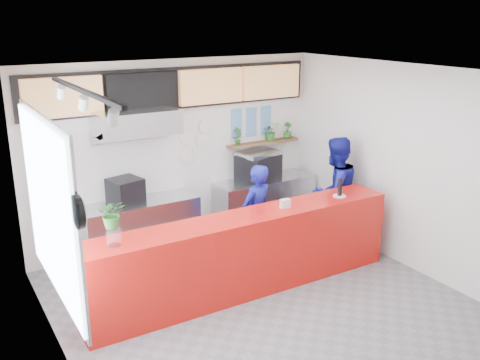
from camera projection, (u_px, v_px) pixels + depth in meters
name	position (u px, v px, depth m)	size (l,w,h in m)	color
floor	(261.00, 303.00, 7.06)	(5.00, 5.00, 0.00)	slate
ceiling	(264.00, 73.00, 6.17)	(5.00, 5.00, 0.00)	silver
wall_back	(178.00, 153.00, 8.66)	(5.00, 5.00, 0.00)	white
wall_left	(55.00, 237.00, 5.38)	(5.00, 5.00, 0.00)	white
wall_right	(404.00, 167.00, 7.85)	(5.00, 5.00, 0.00)	white
service_counter	(245.00, 254.00, 7.22)	(4.50, 0.60, 1.10)	red
cream_band	(175.00, 85.00, 8.33)	(5.00, 0.02, 0.80)	beige
prep_bench	(141.00, 229.00, 8.33)	(1.80, 0.60, 0.90)	#B2B5BA
panini_oven	(126.00, 191.00, 8.04)	(0.44, 0.44, 0.40)	black
extraction_hood	(136.00, 122.00, 7.79)	(1.20, 0.70, 0.35)	#B2B5BA
hood_lip	(137.00, 135.00, 7.85)	(1.20, 0.70, 0.08)	#B2B5BA
right_bench	(264.00, 203.00, 9.47)	(1.80, 0.60, 0.90)	#B2B5BA
espresso_machine	(258.00, 167.00, 9.20)	(0.72, 0.51, 0.46)	black
espresso_tray	(259.00, 153.00, 9.13)	(0.70, 0.49, 0.06)	#A4A6AC
herb_shelf	(263.00, 143.00, 9.37)	(1.40, 0.18, 0.04)	brown
menu_board_far_left	(63.00, 97.00, 7.39)	(1.10, 0.10, 0.55)	tan
menu_board_mid_left	(142.00, 91.00, 7.96)	(1.10, 0.10, 0.55)	black
menu_board_mid_right	(211.00, 86.00, 8.53)	(1.10, 0.10, 0.55)	tan
menu_board_far_right	(271.00, 82.00, 9.11)	(1.10, 0.10, 0.55)	tan
soffit	(176.00, 88.00, 8.32)	(4.80, 0.04, 0.65)	black
window_pane	(49.00, 209.00, 5.58)	(0.04, 2.20, 1.90)	silver
window_frame	(51.00, 208.00, 5.59)	(0.03, 2.30, 2.00)	#B2B5BA
wall_clock_rim	(78.00, 212.00, 4.50)	(0.30, 0.30, 0.05)	black
wall_clock_face	(82.00, 211.00, 4.52)	(0.26, 0.26, 0.02)	white
track_rail	(82.00, 91.00, 5.16)	(0.05, 2.40, 0.04)	black
dec_plate_a	(186.00, 137.00, 8.64)	(0.24, 0.24, 0.03)	silver
dec_plate_b	(203.00, 141.00, 8.81)	(0.24, 0.24, 0.03)	silver
dec_plate_c	(187.00, 155.00, 8.73)	(0.24, 0.24, 0.03)	silver
dec_plate_d	(205.00, 126.00, 8.77)	(0.24, 0.24, 0.03)	silver
photo_frame_a	(236.00, 116.00, 9.04)	(0.20, 0.02, 0.25)	#598CBF
photo_frame_b	(251.00, 115.00, 9.19)	(0.20, 0.02, 0.25)	#598CBF
photo_frame_c	(266.00, 113.00, 9.34)	(0.20, 0.02, 0.25)	#598CBF
photo_frame_d	(236.00, 131.00, 9.11)	(0.20, 0.02, 0.25)	#598CBF
photo_frame_e	(251.00, 129.00, 9.26)	(0.20, 0.02, 0.25)	#598CBF
photo_frame_f	(266.00, 127.00, 9.41)	(0.20, 0.02, 0.25)	#598CBF
staff_center	(256.00, 215.00, 7.96)	(0.57, 0.37, 1.56)	navy
staff_right	(334.00, 192.00, 8.62)	(0.88, 0.69, 1.81)	navy
herb_a	(238.00, 136.00, 9.06)	(0.16, 0.11, 0.31)	#275E20
herb_c	(271.00, 131.00, 9.39)	(0.29, 0.25, 0.33)	#275E20
herb_d	(288.00, 130.00, 9.58)	(0.16, 0.14, 0.28)	#275E20
glass_vase	(114.00, 237.00, 6.12)	(0.17, 0.17, 0.20)	silver
basil_vase	(112.00, 214.00, 6.04)	(0.30, 0.26, 0.34)	#275E20
napkin_holder	(285.00, 204.00, 7.34)	(0.14, 0.09, 0.12)	silver
white_plate	(339.00, 196.00, 7.81)	(0.19, 0.19, 0.01)	silver
pepper_mill	(340.00, 187.00, 7.77)	(0.06, 0.06, 0.25)	black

